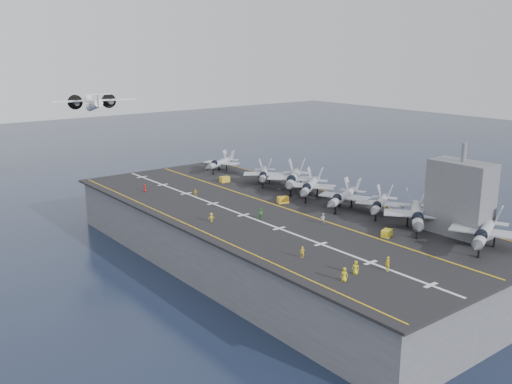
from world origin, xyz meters
TOP-DOWN VIEW (x-y plane):
  - ground at (0.00, 0.00)m, footprint 500.00×500.00m
  - hull at (0.00, 0.00)m, footprint 36.00×90.00m
  - flight_deck at (0.00, 0.00)m, footprint 38.00×92.00m
  - foul_line at (3.00, 0.00)m, footprint 0.35×90.00m
  - landing_centerline at (-6.00, 0.00)m, footprint 0.50×90.00m
  - deck_edge_port at (-17.00, 0.00)m, footprint 0.25×90.00m
  - deck_edge_stbd at (18.50, 0.00)m, footprint 0.25×90.00m
  - island_superstructure at (15.00, -30.00)m, footprint 5.00×10.00m
  - fighter_jet_0 at (11.94, -36.49)m, footprint 18.27×15.46m
  - fighter_jet_1 at (11.40, -24.63)m, footprint 19.21×18.38m
  - fighter_jet_2 at (13.31, -15.24)m, footprint 15.78×14.16m
  - fighter_jet_3 at (11.22, -8.17)m, footprint 16.82×14.36m
  - fighter_jet_4 at (11.90, 1.61)m, footprint 17.81×16.66m
  - fighter_jet_5 at (13.11, 8.00)m, footprint 19.59×19.12m
  - fighter_jet_6 at (12.13, 16.73)m, footprint 15.98×16.28m
  - fighter_jet_8 at (12.08, 33.81)m, footprint 15.58×13.75m
  - tow_cart_a at (4.86, -23.89)m, footprint 2.24×1.83m
  - tow_cart_b at (5.15, 2.04)m, footprint 2.36×1.90m
  - tow_cart_c at (6.37, 23.74)m, footprint 2.22×1.54m
  - crew_0 at (-10.80, -31.53)m, footprint 1.22×1.35m
  - crew_1 at (-12.26, -22.61)m, footprint 1.14×1.23m
  - crew_2 at (-4.84, -3.64)m, footprint 1.30×0.99m
  - crew_3 at (-12.85, 0.15)m, footprint 1.13×0.93m
  - crew_4 at (-5.75, 16.69)m, footprint 1.09×0.87m
  - crew_5 at (-11.97, 26.79)m, footprint 0.65×0.97m
  - crew_6 at (-6.58, -33.45)m, footprint 1.10×1.39m
  - crew_7 at (1.83, -12.39)m, footprint 1.25×1.33m
  - transport_plane at (-8.33, 60.04)m, footprint 23.13×18.08m
  - crew_8 at (-13.75, -32.27)m, footprint 1.22×1.35m

SIDE VIEW (x-z plane):
  - ground at x=0.00m, z-range 0.00..0.00m
  - hull at x=0.00m, z-range 0.00..10.00m
  - flight_deck at x=0.00m, z-range 10.00..10.40m
  - foul_line at x=3.00m, z-range 10.41..10.43m
  - landing_centerline at x=-6.00m, z-range 10.41..10.43m
  - deck_edge_port at x=-17.00m, z-range 10.41..10.43m
  - deck_edge_stbd at x=18.50m, z-range 10.41..10.43m
  - tow_cart_a at x=4.86m, z-range 10.40..11.56m
  - tow_cart_b at x=5.15m, z-range 10.40..11.63m
  - tow_cart_c at x=6.37m, z-range 10.40..11.67m
  - crew_4 at x=-5.75m, z-range 10.40..11.99m
  - crew_5 at x=-11.97m, z-range 10.40..12.01m
  - crew_3 at x=-12.85m, z-range 10.40..12.01m
  - crew_1 at x=-12.26m, z-range 10.40..12.10m
  - crew_7 at x=1.83m, z-range 10.40..12.25m
  - crew_0 at x=-10.80m, z-range 10.40..12.27m
  - crew_8 at x=-13.75m, z-range 10.40..12.27m
  - crew_2 at x=-4.84m, z-range 10.40..12.36m
  - crew_6 at x=-6.58m, z-range 10.40..12.44m
  - fighter_jet_8 at x=12.08m, z-range 10.40..14.93m
  - fighter_jet_2 at x=13.31m, z-range 10.40..14.97m
  - fighter_jet_6 at x=12.13m, z-range 10.40..15.16m
  - fighter_jet_3 at x=11.22m, z-range 10.40..15.34m
  - fighter_jet_4 at x=11.90m, z-range 10.40..15.55m
  - fighter_jet_0 at x=11.94m, z-range 10.40..15.78m
  - fighter_jet_1 at x=11.40m, z-range 10.40..15.97m
  - fighter_jet_5 at x=13.11m, z-range 10.40..16.11m
  - island_superstructure at x=15.00m, z-range 10.40..25.40m
  - transport_plane at x=-8.33m, z-range 23.35..28.23m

